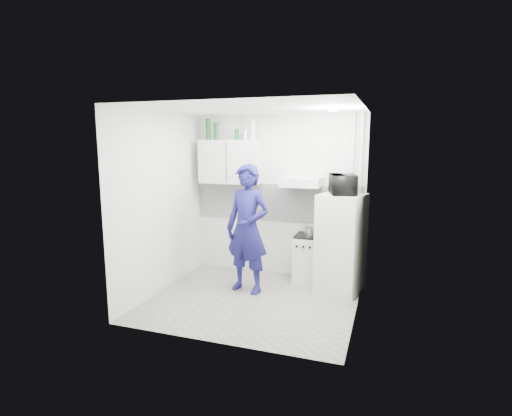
% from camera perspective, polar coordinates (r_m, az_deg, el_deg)
% --- Properties ---
extents(floor, '(2.80, 2.80, 0.00)m').
position_cam_1_polar(floor, '(5.70, -0.54, -13.00)').
color(floor, gray).
rests_on(floor, ground).
extents(ceiling, '(2.80, 2.80, 0.00)m').
position_cam_1_polar(ceiling, '(5.27, -0.58, 14.05)').
color(ceiling, white).
rests_on(ceiling, wall_back).
extents(wall_back, '(2.80, 0.00, 2.80)m').
position_cam_1_polar(wall_back, '(6.51, 3.09, 1.75)').
color(wall_back, silver).
rests_on(wall_back, floor).
extents(wall_left, '(0.00, 2.60, 2.60)m').
position_cam_1_polar(wall_left, '(5.94, -13.40, 0.72)').
color(wall_left, silver).
rests_on(wall_left, floor).
extents(wall_right, '(0.00, 2.60, 2.60)m').
position_cam_1_polar(wall_right, '(5.05, 14.59, -0.88)').
color(wall_right, silver).
rests_on(wall_right, floor).
extents(person, '(0.76, 0.58, 1.87)m').
position_cam_1_polar(person, '(5.76, -1.22, -2.98)').
color(person, '#161552').
rests_on(person, floor).
extents(stove, '(0.45, 0.45, 0.72)m').
position_cam_1_polar(stove, '(6.34, 7.60, -7.24)').
color(stove, silver).
rests_on(stove, floor).
extents(fridge, '(0.72, 0.72, 1.44)m').
position_cam_1_polar(fridge, '(5.95, 12.03, -4.94)').
color(fridge, beige).
rests_on(fridge, floor).
extents(stove_top, '(0.43, 0.43, 0.03)m').
position_cam_1_polar(stove_top, '(6.25, 7.68, -3.96)').
color(stove_top, black).
rests_on(stove_top, stove).
extents(saucepan, '(0.18, 0.18, 0.10)m').
position_cam_1_polar(saucepan, '(6.30, 7.72, -3.25)').
color(saucepan, silver).
rests_on(saucepan, stove_top).
extents(microwave, '(0.59, 0.47, 0.28)m').
position_cam_1_polar(microwave, '(5.79, 12.33, 3.33)').
color(microwave, black).
rests_on(microwave, fridge).
extents(bottle_a, '(0.08, 0.08, 0.34)m').
position_cam_1_polar(bottle_a, '(6.69, -6.85, 11.11)').
color(bottle_a, '#144C1E').
rests_on(bottle_a, upper_cabinet).
extents(bottle_b, '(0.07, 0.07, 0.29)m').
position_cam_1_polar(bottle_b, '(6.63, -5.73, 10.89)').
color(bottle_b, '#144C1E').
rests_on(bottle_b, upper_cabinet).
extents(canister_a, '(0.07, 0.07, 0.17)m').
position_cam_1_polar(canister_a, '(6.49, -2.77, 10.45)').
color(canister_a, '#144C1E').
rests_on(canister_a, upper_cabinet).
extents(canister_b, '(0.07, 0.07, 0.14)m').
position_cam_1_polar(canister_b, '(6.44, -1.60, 10.33)').
color(canister_b, silver).
rests_on(canister_b, upper_cabinet).
extents(bottle_e, '(0.08, 0.08, 0.32)m').
position_cam_1_polar(bottle_e, '(6.40, -0.45, 11.13)').
color(bottle_e, '#B2B7BC').
rests_on(bottle_e, upper_cabinet).
extents(upper_cabinet, '(1.00, 0.35, 0.70)m').
position_cam_1_polar(upper_cabinet, '(6.54, -3.67, 6.61)').
color(upper_cabinet, beige).
rests_on(upper_cabinet, wall_back).
extents(range_hood, '(0.60, 0.50, 0.14)m').
position_cam_1_polar(range_hood, '(6.13, 6.53, 3.74)').
color(range_hood, silver).
rests_on(range_hood, wall_back).
extents(backsplash, '(2.74, 0.03, 0.60)m').
position_cam_1_polar(backsplash, '(6.51, 3.04, 0.86)').
color(backsplash, white).
rests_on(backsplash, wall_back).
extents(pipe_a, '(0.05, 0.05, 2.60)m').
position_cam_1_polar(pipe_a, '(6.21, 14.50, 1.06)').
color(pipe_a, silver).
rests_on(pipe_a, floor).
extents(pipe_b, '(0.04, 0.04, 2.60)m').
position_cam_1_polar(pipe_b, '(6.22, 13.40, 1.12)').
color(pipe_b, silver).
rests_on(pipe_b, floor).
extents(ceiling_spot_fixture, '(0.10, 0.10, 0.02)m').
position_cam_1_polar(ceiling_spot_fixture, '(5.23, 10.88, 13.59)').
color(ceiling_spot_fixture, white).
rests_on(ceiling_spot_fixture, ceiling).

